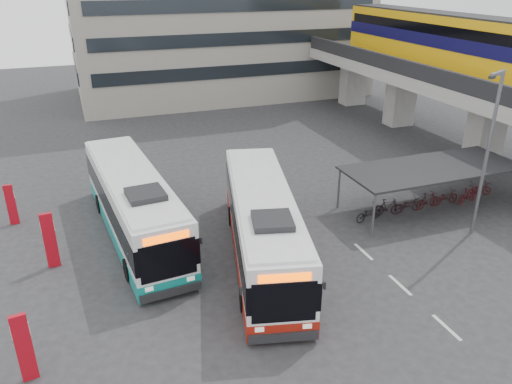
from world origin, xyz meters
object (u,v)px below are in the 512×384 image
object	(u,v)px
bus_teal	(134,205)
lamp_post	(488,146)
bus_main	(263,226)
pedestrian	(177,233)

from	to	relation	value
bus_teal	lamp_post	bearing A→B (deg)	-24.82
bus_teal	bus_main	bearing A→B (deg)	-44.26
bus_main	bus_teal	world-z (taller)	bus_teal
bus_teal	pedestrian	distance (m)	2.84
bus_teal	pedestrian	bearing A→B (deg)	-56.09
lamp_post	pedestrian	bearing A→B (deg)	141.79
bus_teal	lamp_post	size ratio (longest dim) A/B	1.51
bus_main	lamp_post	xyz separation A→B (m)	(11.02, -1.56, 3.10)
bus_teal	lamp_post	distance (m)	17.63
pedestrian	lamp_post	xyz separation A→B (m)	(14.63, -3.79, 3.95)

